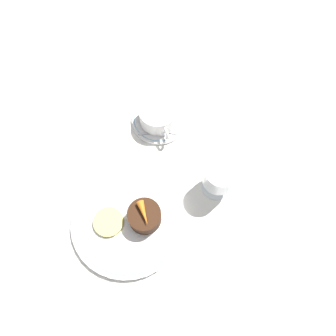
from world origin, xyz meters
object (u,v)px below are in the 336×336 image
dinner_plate (128,221)px  coffee_cup (158,115)px  dessert_cake (146,216)px  wine_glass (220,177)px  fork (162,297)px

dinner_plate → coffee_cup: size_ratio=2.16×
dinner_plate → dessert_cake: 0.05m
dinner_plate → wine_glass: bearing=91.4°
fork → dessert_cake: (-0.17, 0.02, 0.03)m
dessert_cake → coffee_cup: bearing=153.8°
wine_glass → fork: (0.19, -0.21, -0.07)m
dinner_plate → wine_glass: wine_glass is taller
dinner_plate → coffee_cup: bearing=145.1°
coffee_cup → wine_glass: bearing=17.1°
coffee_cup → fork: coffee_cup is taller
wine_glass → dessert_cake: (0.02, -0.18, -0.03)m
fork → dessert_cake: dessert_cake is taller
coffee_cup → wine_glass: size_ratio=1.17×
wine_glass → fork: size_ratio=0.55×
fork → wine_glass: bearing=132.0°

